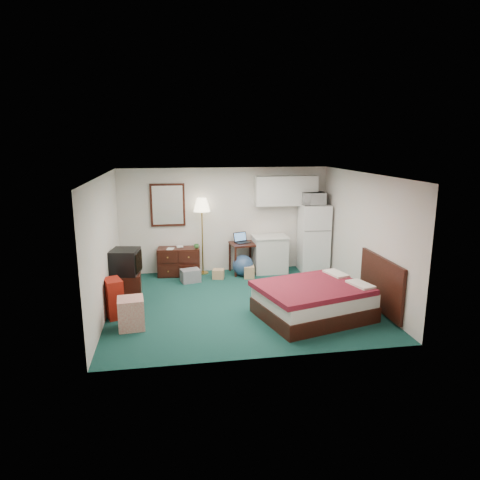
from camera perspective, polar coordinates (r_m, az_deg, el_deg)
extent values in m
cube|color=#0F312D|center=(8.51, 0.03, -8.32)|extent=(5.00, 4.50, 0.01)
cube|color=silver|center=(7.95, 0.03, 8.72)|extent=(5.00, 4.50, 0.01)
cube|color=silver|center=(10.32, -2.01, 2.69)|extent=(5.00, 0.01, 2.50)
cube|color=silver|center=(6.01, 3.56, -4.87)|extent=(5.00, 0.01, 2.50)
cube|color=silver|center=(8.13, -17.64, -0.73)|extent=(0.01, 4.50, 2.50)
cube|color=silver|center=(8.89, 16.14, 0.51)|extent=(0.01, 4.50, 2.50)
sphere|color=navy|center=(10.07, 0.39, -3.41)|extent=(0.60, 0.60, 0.50)
imported|color=white|center=(10.32, 9.76, 5.66)|extent=(0.54, 0.30, 0.36)
imported|color=tan|center=(10.00, -9.72, -0.61)|extent=(0.16, 0.05, 0.21)
imported|color=tan|center=(10.16, -8.46, -0.40)|extent=(0.15, 0.03, 0.20)
imported|color=#3A7835|center=(10.00, -5.83, -0.76)|extent=(0.13, 0.11, 0.12)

